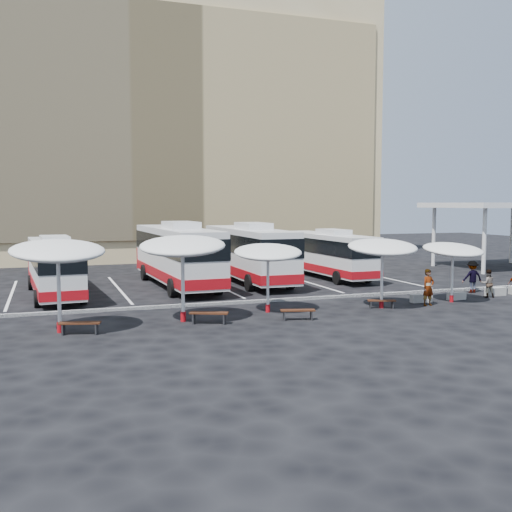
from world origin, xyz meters
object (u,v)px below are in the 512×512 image
object	(u,v)px
sunshade_0	(58,251)
conc_bench_0	(421,298)
wood_bench_3	(382,302)
passenger_3	(472,277)
conc_bench_2	(495,292)
passenger_0	(428,287)
wood_bench_2	(298,312)
sunshade_3	(382,247)
wood_bench_1	(209,315)
wood_bench_0	(80,325)
bus_0	(54,265)
bus_3	(327,253)
sunshade_4	(453,250)
bus_2	(248,251)
conc_bench_1	(456,296)
passenger_1	(488,283)
bus_1	(177,253)
sunshade_1	(183,246)
sunshade_2	(268,252)

from	to	relation	value
sunshade_0	conc_bench_0	size ratio (longest dim) A/B	3.66
wood_bench_3	passenger_3	xyz separation A→B (m)	(7.66, 2.79, 0.61)
conc_bench_0	passenger_3	size ratio (longest dim) A/B	0.61
conc_bench_2	passenger_0	distance (m)	5.78
wood_bench_2	passenger_3	size ratio (longest dim) A/B	0.85
sunshade_3	wood_bench_1	size ratio (longest dim) A/B	2.46
wood_bench_0	passenger_0	bearing A→B (deg)	3.80
bus_0	bus_3	size ratio (longest dim) A/B	1.01
wood_bench_0	conc_bench_0	xyz separation A→B (m)	(17.16, 2.09, -0.17)
sunshade_4	conc_bench_0	xyz separation A→B (m)	(-1.56, 0.44, -2.51)
bus_2	sunshade_3	size ratio (longest dim) A/B	2.98
sunshade_4	wood_bench_2	xyz separation A→B (m)	(-9.50, -1.80, -2.37)
wood_bench_3	conc_bench_1	distance (m)	5.26
wood_bench_2	passenger_1	xyz separation A→B (m)	(12.37, 2.44, 0.41)
wood_bench_1	passenger_3	size ratio (longest dim) A/B	0.91
sunshade_4	passenger_0	xyz separation A→B (m)	(-1.83, -0.52, -1.80)
bus_3	sunshade_3	world-z (taller)	sunshade_3
wood_bench_1	passenger_3	xyz separation A→B (m)	(16.63, 3.68, 0.53)
passenger_0	wood_bench_2	bearing A→B (deg)	-178.21
wood_bench_2	conc_bench_1	distance (m)	10.49
sunshade_0	passenger_3	world-z (taller)	sunshade_0
bus_2	passenger_1	size ratio (longest dim) A/B	8.06
bus_2	wood_bench_0	bearing A→B (deg)	-131.12
wood_bench_1	conc_bench_1	xyz separation A→B (m)	(14.14, 1.86, -0.19)
bus_1	conc_bench_0	distance (m)	14.93
bus_3	conc_bench_2	bearing A→B (deg)	-65.57
bus_0	bus_2	bearing A→B (deg)	6.28
sunshade_3	passenger_1	bearing A→B (deg)	7.68
wood_bench_0	conc_bench_1	distance (m)	19.57
bus_0	bus_1	size ratio (longest dim) A/B	0.84
wood_bench_2	sunshade_0	bearing A→B (deg)	175.56
conc_bench_0	bus_3	bearing A→B (deg)	89.74
sunshade_1	passenger_0	world-z (taller)	sunshade_1
bus_1	conc_bench_1	bearing A→B (deg)	-40.06
conc_bench_2	passenger_3	distance (m)	1.59
sunshade_0	bus_2	bearing A→B (deg)	45.43
bus_1	sunshade_3	size ratio (longest dim) A/B	3.10
bus_1	wood_bench_2	bearing A→B (deg)	-79.60
sunshade_1	sunshade_2	xyz separation A→B (m)	(4.26, 0.87, -0.45)
sunshade_1	conc_bench_1	bearing A→B (deg)	3.76
sunshade_0	conc_bench_1	size ratio (longest dim) A/B	3.83
conc_bench_1	passenger_0	world-z (taller)	passenger_0
sunshade_2	sunshade_3	world-z (taller)	sunshade_3
bus_0	sunshade_2	distance (m)	12.82
bus_1	bus_2	distance (m)	4.86
conc_bench_1	conc_bench_0	bearing A→B (deg)	-177.68
sunshade_4	bus_0	bearing A→B (deg)	155.14
bus_1	bus_3	size ratio (longest dim) A/B	1.20
bus_1	wood_bench_3	size ratio (longest dim) A/B	9.25
wood_bench_0	conc_bench_1	world-z (taller)	wood_bench_0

